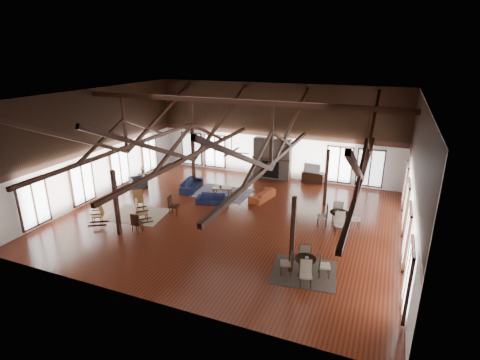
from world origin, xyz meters
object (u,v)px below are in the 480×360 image
at_px(sofa_navy_front, 212,199).
at_px(sofa_navy_left, 191,185).
at_px(sofa_orange, 262,195).
at_px(coffee_table, 223,188).
at_px(tv_console, 312,177).
at_px(cafe_table_far, 339,217).
at_px(armchair, 138,182).
at_px(cafe_table_near, 305,263).

height_order(sofa_navy_front, sofa_navy_left, sofa_navy_left).
relative_size(sofa_navy_front, sofa_orange, 0.91).
relative_size(coffee_table, tv_console, 0.93).
bearing_deg(cafe_table_far, sofa_orange, 157.32).
height_order(sofa_navy_front, tv_console, tv_console).
bearing_deg(tv_console, armchair, -152.98).
bearing_deg(coffee_table, cafe_table_far, -29.97).
distance_m(cafe_table_near, cafe_table_far, 4.59).
height_order(cafe_table_far, tv_console, cafe_table_far).
height_order(sofa_orange, coffee_table, sofa_orange).
bearing_deg(cafe_table_near, sofa_navy_front, 142.15).
xyz_separation_m(armchair, cafe_table_far, (12.02, -0.82, 0.20)).
xyz_separation_m(coffee_table, cafe_table_near, (6.24, -6.24, 0.11)).
bearing_deg(sofa_orange, coffee_table, -74.61).
distance_m(sofa_navy_left, coffee_table, 2.07).
xyz_separation_m(sofa_orange, cafe_table_far, (4.43, -1.85, 0.24)).
relative_size(sofa_orange, tv_console, 1.44).
bearing_deg(tv_console, coffee_table, -137.34).
distance_m(cafe_table_far, tv_console, 6.21).
distance_m(sofa_navy_front, armchair, 5.28).
height_order(sofa_orange, cafe_table_near, cafe_table_near).
relative_size(coffee_table, cafe_table_near, 0.65).
relative_size(armchair, cafe_table_near, 0.52).
height_order(coffee_table, tv_console, tv_console).
distance_m(sofa_navy_front, sofa_navy_left, 2.55).
relative_size(sofa_navy_left, cafe_table_far, 1.01).
height_order(sofa_navy_left, coffee_table, sofa_navy_left).
xyz_separation_m(cafe_table_near, cafe_table_far, (0.56, 4.55, 0.03)).
bearing_deg(armchair, coffee_table, -44.74).
relative_size(sofa_navy_left, sofa_orange, 1.08).
height_order(sofa_navy_left, tv_console, tv_console).
xyz_separation_m(sofa_navy_left, tv_console, (6.44, 3.98, 0.03)).
relative_size(coffee_table, armchair, 1.24).
distance_m(sofa_orange, armchair, 7.66).
height_order(sofa_orange, cafe_table_far, cafe_table_far).
relative_size(sofa_orange, cafe_table_far, 0.94).
distance_m(sofa_navy_front, sofa_orange, 2.82).
bearing_deg(sofa_orange, cafe_table_near, 42.58).
bearing_deg(sofa_navy_front, sofa_navy_left, 133.30).
relative_size(sofa_navy_left, cafe_table_near, 1.08).
xyz_separation_m(sofa_orange, coffee_table, (-2.37, -0.16, 0.09)).
relative_size(sofa_navy_left, coffee_table, 1.68).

